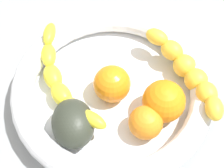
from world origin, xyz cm
name	(u,v)px	position (x,y,z in cm)	size (l,w,h in cm)	color
kitchen_counter	(112,103)	(0.00, 0.00, 1.50)	(120.00, 120.00, 3.00)	gray
fruit_bowl	(112,90)	(0.00, 0.00, 5.80)	(32.91, 32.91, 5.41)	silver
banana_draped_left	(61,81)	(2.61, -7.87, 7.54)	(16.11, 18.32, 4.47)	yellow
banana_draped_right	(188,72)	(-6.87, 10.62, 8.09)	(13.84, 16.60, 5.34)	yellow
orange_front	(146,123)	(4.15, 7.29, 7.35)	(5.29, 5.29, 5.29)	orange
orange_mid_left	(114,82)	(-0.47, 0.20, 7.76)	(6.10, 6.10, 6.10)	orange
orange_mid_right	(164,100)	(-0.25, 8.68, 8.08)	(6.74, 6.74, 6.74)	orange
avocado_dark	(73,123)	(8.63, -2.68, 7.51)	(8.13, 6.51, 5.60)	#2E3329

